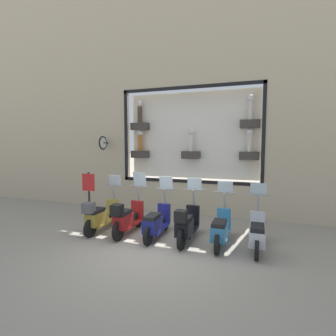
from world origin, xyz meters
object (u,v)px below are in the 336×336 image
Objects in this scene: scooter_silver_0 at (257,234)px; scooter_red_4 at (127,218)px; scooter_teal_1 at (221,230)px; shop_sign_post at (89,196)px; scooter_olive_5 at (100,216)px; scooter_navy_3 at (156,223)px; scooter_black_2 at (187,225)px.

scooter_silver_0 is 0.99× the size of scooter_red_4.
shop_sign_post is at bearing 83.87° from scooter_teal_1.
scooter_olive_5 is 1.01m from shop_sign_post.
scooter_red_4 is 1.07× the size of shop_sign_post.
shop_sign_post is at bearing 79.68° from scooter_navy_3.
scooter_silver_0 is 4.41m from scooter_olive_5.
scooter_teal_1 is at bearing -90.07° from scooter_navy_3.
scooter_black_2 reaches higher than scooter_olive_5.
scooter_navy_3 reaches higher than scooter_silver_0.
scooter_navy_3 reaches higher than scooter_olive_5.
scooter_red_4 is at bearing 93.29° from scooter_navy_3.
shop_sign_post reaches higher than scooter_navy_3.
scooter_navy_3 is 1.77m from scooter_olive_5.
scooter_teal_1 is at bearing -96.13° from shop_sign_post.
scooter_black_2 reaches higher than scooter_silver_0.
scooter_silver_0 is at bearing -90.18° from scooter_teal_1.
scooter_red_4 is 0.88m from scooter_olive_5.
scooter_silver_0 is 0.99× the size of scooter_black_2.
scooter_olive_5 is (-0.01, 0.88, -0.02)m from scooter_red_4.
scooter_red_4 is (-0.05, 3.53, 0.07)m from scooter_silver_0.
scooter_olive_5 reaches higher than scooter_silver_0.
scooter_silver_0 is at bearing -89.28° from scooter_olive_5.
scooter_black_2 is (-0.05, 0.88, 0.05)m from scooter_teal_1.
scooter_navy_3 is at bearing -100.32° from shop_sign_post.
scooter_red_4 is (-0.05, 0.88, 0.06)m from scooter_navy_3.
scooter_black_2 is at bearing 91.67° from scooter_silver_0.
scooter_teal_1 is at bearing 89.82° from scooter_silver_0.
scooter_teal_1 is 1.00× the size of scooter_black_2.
scooter_teal_1 is 1.00× the size of scooter_navy_3.
scooter_olive_5 is at bearing -124.66° from shop_sign_post.
scooter_black_2 is at bearing -90.17° from scooter_red_4.
scooter_navy_3 is (0.00, 1.76, 0.00)m from scooter_teal_1.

